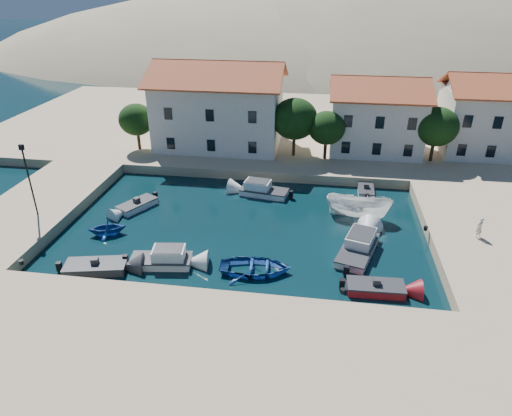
# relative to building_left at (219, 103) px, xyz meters

# --- Properties ---
(ground) EXTENTS (400.00, 400.00, 0.00)m
(ground) POSITION_rel_building_left_xyz_m (6.00, -28.00, -5.94)
(ground) COLOR black
(ground) RESTS_ON ground
(quay_south) EXTENTS (52.00, 12.00, 1.00)m
(quay_south) POSITION_rel_building_left_xyz_m (6.00, -34.00, -5.44)
(quay_south) COLOR tan
(quay_south) RESTS_ON ground
(quay_east) EXTENTS (11.00, 20.00, 1.00)m
(quay_east) POSITION_rel_building_left_xyz_m (26.50, -18.00, -5.44)
(quay_east) COLOR tan
(quay_east) RESTS_ON ground
(quay_west) EXTENTS (8.00, 20.00, 1.00)m
(quay_west) POSITION_rel_building_left_xyz_m (-13.00, -18.00, -5.44)
(quay_west) COLOR tan
(quay_west) RESTS_ON ground
(quay_north) EXTENTS (80.00, 36.00, 1.00)m
(quay_north) POSITION_rel_building_left_xyz_m (8.00, 10.00, -5.44)
(quay_north) COLOR tan
(quay_north) RESTS_ON ground
(hills) EXTENTS (254.00, 176.00, 99.00)m
(hills) POSITION_rel_building_left_xyz_m (26.64, 95.62, -29.34)
(hills) COLOR #998968
(hills) RESTS_ON ground
(building_left) EXTENTS (14.70, 9.45, 9.70)m
(building_left) POSITION_rel_building_left_xyz_m (0.00, 0.00, 0.00)
(building_left) COLOR beige
(building_left) RESTS_ON quay_north
(building_mid) EXTENTS (10.50, 8.40, 8.30)m
(building_mid) POSITION_rel_building_left_xyz_m (18.00, 1.00, -0.71)
(building_mid) COLOR beige
(building_mid) RESTS_ON quay_north
(building_right) EXTENTS (9.45, 8.40, 8.80)m
(building_right) POSITION_rel_building_left_xyz_m (30.00, 2.00, -0.46)
(building_right) COLOR beige
(building_right) RESTS_ON quay_north
(trees) EXTENTS (37.30, 5.30, 6.45)m
(trees) POSITION_rel_building_left_xyz_m (10.51, -2.54, -1.10)
(trees) COLOR #382314
(trees) RESTS_ON quay_north
(lamppost) EXTENTS (0.35, 0.25, 6.22)m
(lamppost) POSITION_rel_building_left_xyz_m (-11.50, -20.00, -1.18)
(lamppost) COLOR black
(lamppost) RESTS_ON quay_west
(bollards) EXTENTS (29.36, 9.56, 0.30)m
(bollards) POSITION_rel_building_left_xyz_m (8.80, -24.13, -4.79)
(bollards) COLOR black
(bollards) RESTS_ON ground
(motorboat_grey_sw) EXTENTS (4.69, 2.83, 1.25)m
(motorboat_grey_sw) POSITION_rel_building_left_xyz_m (-3.56, -25.79, -5.64)
(motorboat_grey_sw) COLOR #303035
(motorboat_grey_sw) RESTS_ON ground
(cabin_cruiser_south) EXTENTS (4.69, 2.49, 1.60)m
(cabin_cruiser_south) POSITION_rel_building_left_xyz_m (0.88, -24.38, -5.46)
(cabin_cruiser_south) COLOR white
(cabin_cruiser_south) RESTS_ON ground
(rowboat_south) EXTENTS (5.42, 4.09, 1.06)m
(rowboat_south) POSITION_rel_building_left_xyz_m (7.92, -24.26, -5.94)
(rowboat_south) COLOR navy
(rowboat_south) RESTS_ON ground
(motorboat_red_se) EXTENTS (3.90, 1.86, 1.25)m
(motorboat_red_se) POSITION_rel_building_left_xyz_m (16.29, -25.35, -5.64)
(motorboat_red_se) COLOR maroon
(motorboat_red_se) RESTS_ON ground
(cabin_cruiser_east) EXTENTS (3.74, 5.94, 1.60)m
(cabin_cruiser_east) POSITION_rel_building_left_xyz_m (15.32, -20.70, -5.46)
(cabin_cruiser_east) COLOR white
(cabin_cruiser_east) RESTS_ON ground
(boat_east) EXTENTS (6.02, 3.05, 2.22)m
(boat_east) POSITION_rel_building_left_xyz_m (15.63, -14.61, -5.94)
(boat_east) COLOR white
(boat_east) RESTS_ON ground
(motorboat_white_ne) EXTENTS (1.56, 3.21, 1.25)m
(motorboat_white_ne) POSITION_rel_building_left_xyz_m (16.67, -9.48, -5.64)
(motorboat_white_ne) COLOR white
(motorboat_white_ne) RESTS_ON ground
(rowboat_west) EXTENTS (3.73, 3.49, 1.59)m
(rowboat_west) POSITION_rel_building_left_xyz_m (-4.99, -20.73, -5.94)
(rowboat_west) COLOR navy
(rowboat_west) RESTS_ON ground
(motorboat_white_west) EXTENTS (3.24, 4.06, 1.25)m
(motorboat_white_west) POSITION_rel_building_left_xyz_m (-4.36, -15.81, -5.64)
(motorboat_white_west) COLOR white
(motorboat_white_west) RESTS_ON ground
(cabin_cruiser_north) EXTENTS (4.88, 2.67, 1.60)m
(cabin_cruiser_north) POSITION_rel_building_left_xyz_m (6.81, -11.29, -5.46)
(cabin_cruiser_north) COLOR white
(cabin_cruiser_north) RESTS_ON ground
(pedestrian) EXTENTS (0.74, 0.68, 1.69)m
(pedestrian) POSITION_rel_building_left_xyz_m (24.49, -18.50, -4.09)
(pedestrian) COLOR silver
(pedestrian) RESTS_ON quay_east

